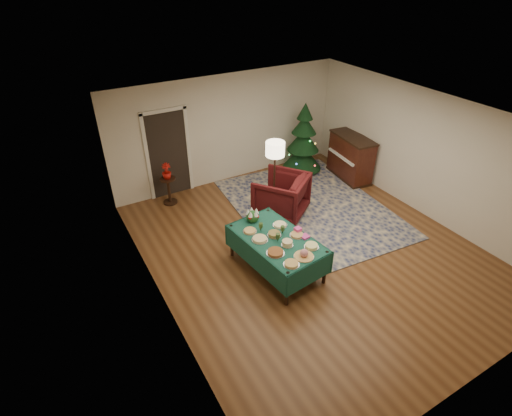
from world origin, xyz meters
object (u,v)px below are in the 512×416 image
gift_box (298,230)px  christmas_tree (303,141)px  side_table (169,191)px  potted_plant (167,174)px  piano (350,158)px  armchair (281,194)px  floor_lamp (275,153)px  buffet_table (277,244)px

gift_box → christmas_tree: size_ratio=0.06×
side_table → potted_plant: bearing=0.0°
potted_plant → christmas_tree: size_ratio=0.20×
piano → armchair: bearing=-166.7°
gift_box → armchair: size_ratio=0.11×
gift_box → potted_plant: bearing=112.2°
potted_plant → christmas_tree: christmas_tree is taller
gift_box → christmas_tree: (2.35, 3.09, 0.10)m
piano → christmas_tree: bearing=131.7°
potted_plant → side_table: bearing=180.0°
piano → floor_lamp: bearing=-171.4°
buffet_table → gift_box: bearing=-4.6°
armchair → potted_plant: (-2.00, 1.72, 0.22)m
christmas_tree → buffet_table: bearing=-132.2°
christmas_tree → side_table: bearing=177.1°
gift_box → side_table: size_ratio=0.17×
floor_lamp → armchair: bearing=-74.3°
christmas_tree → piano: 1.29m
gift_box → potted_plant: potted_plant is taller
floor_lamp → christmas_tree: (1.74, 1.33, -0.59)m
side_table → piano: size_ratio=0.47×
side_table → potted_plant: size_ratio=1.74×
buffet_table → side_table: 3.37m
buffet_table → potted_plant: bearing=105.6°
armchair → side_table: bearing=-76.5°
floor_lamp → potted_plant: bearing=142.0°
gift_box → piano: (3.19, 2.15, -0.19)m
side_table → piano: 4.66m
armchair → side_table: (-2.00, 1.72, -0.22)m
gift_box → side_table: bearing=112.2°
side_table → christmas_tree: christmas_tree is taller
side_table → piano: (4.52, -1.13, 0.24)m
side_table → gift_box: bearing=-67.8°
gift_box → side_table: gift_box is taller
buffet_table → floor_lamp: 2.19m
armchair → christmas_tree: size_ratio=0.57×
gift_box → floor_lamp: (0.61, 1.76, 0.68)m
potted_plant → piano: piano is taller
armchair → floor_lamp: bearing=-110.1°
buffet_table → christmas_tree: christmas_tree is taller
gift_box → piano: piano is taller
potted_plant → buffet_table: bearing=-74.4°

